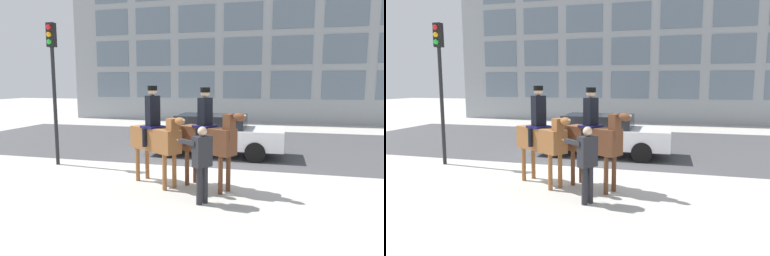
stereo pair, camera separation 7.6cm
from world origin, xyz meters
The scene contains 7 objects.
ground_plane centered at (0.00, 0.00, 0.00)m, with size 80.00×80.00×0.00m, color #B2AFA8.
road_surface centered at (0.00, 4.75, 0.00)m, with size 24.13×8.50×0.01m.
mounted_horse_lead centered at (-0.61, -1.48, 1.25)m, with size 1.77×1.28×2.51m.
mounted_horse_companion centered at (0.74, -1.49, 1.28)m, with size 1.76×1.12×2.47m.
pedestrian_bystander centered at (0.82, -2.59, 0.98)m, with size 0.90×0.53×1.67m.
street_car_near_lane centered at (0.16, 2.38, 0.77)m, with size 4.76×1.84×1.45m.
traffic_light centered at (-4.40, -0.24, 2.91)m, with size 0.24×0.29×4.38m.
Camera 1 is at (2.38, -9.50, 2.58)m, focal length 32.00 mm.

